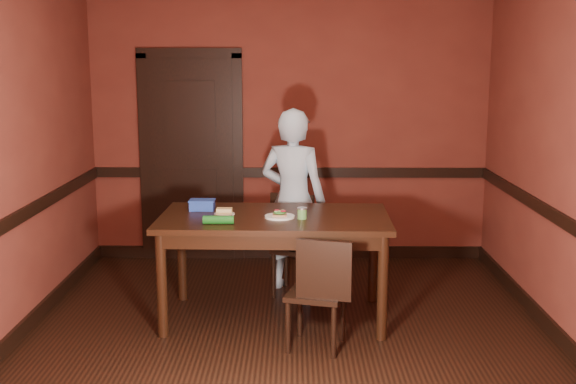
{
  "coord_description": "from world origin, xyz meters",
  "views": [
    {
      "loc": [
        0.05,
        -5.05,
        2.06
      ],
      "look_at": [
        0.0,
        0.35,
        1.05
      ],
      "focal_mm": 45.0,
      "sensor_mm": 36.0,
      "label": 1
    }
  ],
  "objects_px": {
    "person": "(293,200)",
    "chair_far": "(298,246)",
    "sandwich_plate": "(280,215)",
    "cheese_saucer": "(224,212)",
    "chair_near": "(316,291)",
    "sauce_jar": "(302,213)",
    "dining_table": "(275,267)",
    "food_tub": "(202,205)"
  },
  "relations": [
    {
      "from": "dining_table",
      "to": "cheese_saucer",
      "type": "xyz_separation_m",
      "value": [
        -0.4,
        0.03,
        0.44
      ]
    },
    {
      "from": "person",
      "to": "chair_near",
      "type": "bearing_deg",
      "value": 115.4
    },
    {
      "from": "chair_far",
      "to": "food_tub",
      "type": "distance_m",
      "value": 0.99
    },
    {
      "from": "chair_far",
      "to": "sandwich_plate",
      "type": "distance_m",
      "value": 0.81
    },
    {
      "from": "food_tub",
      "to": "sandwich_plate",
      "type": "bearing_deg",
      "value": -21.65
    },
    {
      "from": "sauce_jar",
      "to": "dining_table",
      "type": "bearing_deg",
      "value": 152.0
    },
    {
      "from": "chair_near",
      "to": "chair_far",
      "type": "bearing_deg",
      "value": -69.11
    },
    {
      "from": "chair_far",
      "to": "sandwich_plate",
      "type": "relative_size",
      "value": 3.73
    },
    {
      "from": "chair_far",
      "to": "cheese_saucer",
      "type": "bearing_deg",
      "value": -117.91
    },
    {
      "from": "cheese_saucer",
      "to": "food_tub",
      "type": "distance_m",
      "value": 0.26
    },
    {
      "from": "sauce_jar",
      "to": "cheese_saucer",
      "type": "xyz_separation_m",
      "value": [
        -0.61,
        0.15,
        -0.02
      ]
    },
    {
      "from": "chair_near",
      "to": "sauce_jar",
      "type": "xyz_separation_m",
      "value": [
        -0.1,
        0.48,
        0.47
      ]
    },
    {
      "from": "food_tub",
      "to": "chair_far",
      "type": "bearing_deg",
      "value": 28.8
    },
    {
      "from": "person",
      "to": "chair_far",
      "type": "bearing_deg",
      "value": 126.06
    },
    {
      "from": "person",
      "to": "cheese_saucer",
      "type": "xyz_separation_m",
      "value": [
        -0.54,
        -0.72,
        0.05
      ]
    },
    {
      "from": "sandwich_plate",
      "to": "food_tub",
      "type": "distance_m",
      "value": 0.69
    },
    {
      "from": "dining_table",
      "to": "chair_far",
      "type": "xyz_separation_m",
      "value": [
        0.19,
        0.6,
        0.01
      ]
    },
    {
      "from": "chair_near",
      "to": "food_tub",
      "type": "bearing_deg",
      "value": -26.05
    },
    {
      "from": "dining_table",
      "to": "cheese_saucer",
      "type": "distance_m",
      "value": 0.59
    },
    {
      "from": "food_tub",
      "to": "cheese_saucer",
      "type": "bearing_deg",
      "value": -38.92
    },
    {
      "from": "sandwich_plate",
      "to": "sauce_jar",
      "type": "bearing_deg",
      "value": -14.11
    },
    {
      "from": "chair_far",
      "to": "cheese_saucer",
      "type": "xyz_separation_m",
      "value": [
        -0.59,
        -0.57,
        0.43
      ]
    },
    {
      "from": "chair_near",
      "to": "food_tub",
      "type": "relative_size",
      "value": 4.0
    },
    {
      "from": "sandwich_plate",
      "to": "cheese_saucer",
      "type": "distance_m",
      "value": 0.45
    },
    {
      "from": "dining_table",
      "to": "chair_far",
      "type": "bearing_deg",
      "value": 73.59
    },
    {
      "from": "person",
      "to": "cheese_saucer",
      "type": "distance_m",
      "value": 0.9
    },
    {
      "from": "sandwich_plate",
      "to": "person",
      "type": "bearing_deg",
      "value": 82.94
    },
    {
      "from": "chair_far",
      "to": "chair_near",
      "type": "distance_m",
      "value": 1.2
    },
    {
      "from": "sandwich_plate",
      "to": "cheese_saucer",
      "type": "bearing_deg",
      "value": 166.51
    },
    {
      "from": "chair_far",
      "to": "person",
      "type": "relative_size",
      "value": 0.53
    },
    {
      "from": "cheese_saucer",
      "to": "food_tub",
      "type": "height_order",
      "value": "food_tub"
    },
    {
      "from": "chair_near",
      "to": "sauce_jar",
      "type": "relative_size",
      "value": 9.43
    },
    {
      "from": "dining_table",
      "to": "person",
      "type": "bearing_deg",
      "value": 80.42
    },
    {
      "from": "chair_far",
      "to": "sandwich_plate",
      "type": "height_order",
      "value": "sandwich_plate"
    },
    {
      "from": "dining_table",
      "to": "cheese_saucer",
      "type": "bearing_deg",
      "value": 176.49
    },
    {
      "from": "dining_table",
      "to": "sauce_jar",
      "type": "xyz_separation_m",
      "value": [
        0.22,
        -0.12,
        0.46
      ]
    },
    {
      "from": "food_tub",
      "to": "chair_near",
      "type": "bearing_deg",
      "value": -39.59
    },
    {
      "from": "chair_far",
      "to": "person",
      "type": "distance_m",
      "value": 0.41
    },
    {
      "from": "chair_near",
      "to": "food_tub",
      "type": "height_order",
      "value": "food_tub"
    },
    {
      "from": "chair_near",
      "to": "sandwich_plate",
      "type": "height_order",
      "value": "sandwich_plate"
    },
    {
      "from": "person",
      "to": "cheese_saucer",
      "type": "bearing_deg",
      "value": 71.34
    },
    {
      "from": "chair_near",
      "to": "food_tub",
      "type": "distance_m",
      "value": 1.29
    }
  ]
}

